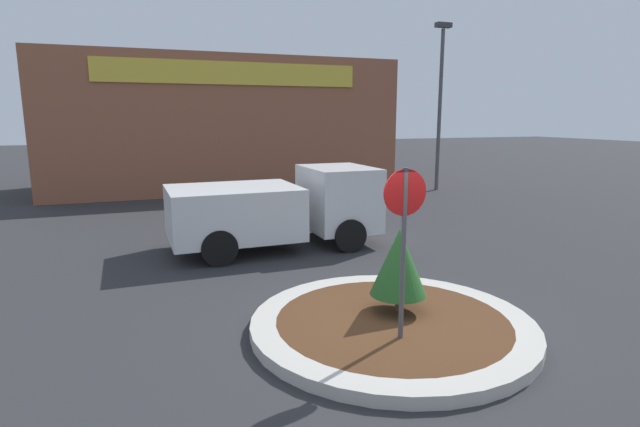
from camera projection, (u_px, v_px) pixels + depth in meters
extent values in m
plane|color=#2D2D30|center=(392.00, 330.00, 7.63)|extent=(120.00, 120.00, 0.00)
cylinder|color=#BCB7AD|center=(392.00, 325.00, 7.62)|extent=(4.32, 4.32, 0.18)
cylinder|color=#4C2D19|center=(392.00, 325.00, 7.62)|extent=(3.54, 3.54, 0.18)
cylinder|color=#4C4C51|center=(403.00, 262.00, 6.77)|extent=(0.07, 0.07, 2.56)
cylinder|color=#B71414|center=(405.00, 193.00, 6.59)|extent=(0.63, 0.03, 0.63)
cylinder|color=brown|center=(398.00, 302.00, 7.90)|extent=(0.08, 0.08, 0.28)
cone|color=#235623|center=(399.00, 262.00, 7.77)|extent=(0.89, 0.89, 1.06)
cube|color=silver|center=(338.00, 198.00, 12.85)|extent=(1.65, 2.17, 1.59)
cube|color=silver|center=(234.00, 212.00, 11.91)|extent=(3.07, 2.31, 1.22)
cube|color=black|center=(358.00, 186.00, 13.00)|extent=(0.07, 1.92, 0.56)
cylinder|color=black|center=(318.00, 219.00, 13.89)|extent=(0.81, 0.26, 0.81)
cylinder|color=black|center=(349.00, 236.00, 11.99)|extent=(0.81, 0.26, 0.81)
cylinder|color=black|center=(205.00, 228.00, 12.77)|extent=(0.81, 0.26, 0.81)
cylinder|color=black|center=(219.00, 248.00, 10.87)|extent=(0.81, 0.26, 0.81)
cube|color=#93563D|center=(221.00, 124.00, 23.11)|extent=(14.99, 6.00, 5.74)
cube|color=gold|center=(232.00, 73.00, 19.93)|extent=(10.49, 0.08, 0.90)
cylinder|color=#4C4C51|center=(440.00, 112.00, 21.71)|extent=(0.16, 0.16, 6.87)
cube|color=#38383D|center=(443.00, 25.00, 21.02)|extent=(0.70, 0.30, 0.20)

